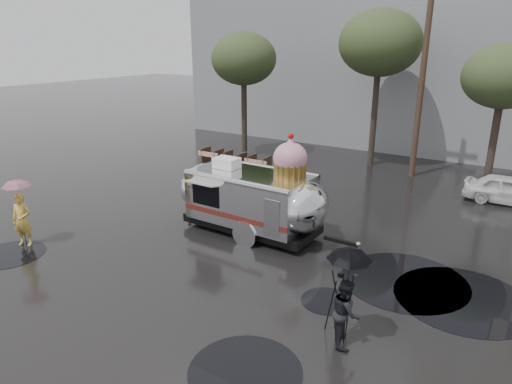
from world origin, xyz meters
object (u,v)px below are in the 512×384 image
Objects in this scene: person_right at (345,312)px; tripod at (339,296)px; airstream_trailer at (253,197)px; person_left at (22,220)px.

tripod is (-0.33, 0.42, 0.09)m from person_right.
person_left is at bearing -138.45° from airstream_trailer.
tripod is at bearing -36.95° from airstream_trailer.
person_left is 11.02m from person_right.
person_left is 10.73m from tripod.
tripod is (4.82, -3.74, -0.45)m from airstream_trailer.
airstream_trailer is at bearing 22.55° from person_right.
airstream_trailer is 3.96× the size of person_left.
airstream_trailer is 7.71m from person_left.
person_left is at bearing -176.53° from tripod.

